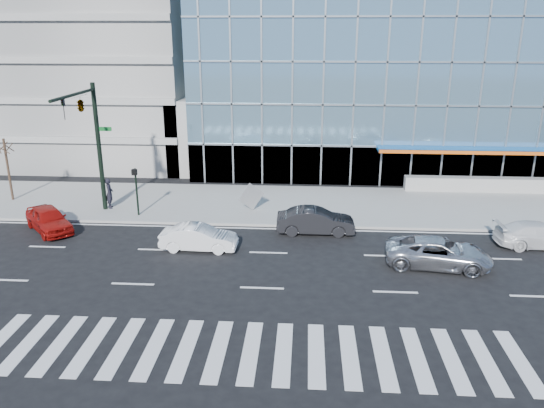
{
  "coord_description": "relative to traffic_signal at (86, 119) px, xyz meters",
  "views": [
    {
      "loc": [
        1.88,
        -25.59,
        11.24
      ],
      "look_at": [
        -0.01,
        3.0,
        1.71
      ],
      "focal_mm": 35.0,
      "sensor_mm": 36.0,
      "label": 1
    }
  ],
  "objects": [
    {
      "name": "red_sedan",
      "position": [
        -1.95,
        -2.24,
        -5.44
      ],
      "size": [
        4.15,
        4.24,
        1.44
      ],
      "primitive_type": "imported",
      "rotation": [
        0.0,
        0.0,
        0.76
      ],
      "color": "#9E100C",
      "rests_on": "ground"
    },
    {
      "name": "silver_suv",
      "position": [
        19.5,
        -5.66,
        -5.45
      ],
      "size": [
        5.43,
        3.06,
        1.43
      ],
      "primitive_type": "imported",
      "rotation": [
        0.0,
        0.0,
        1.43
      ],
      "color": "silver",
      "rests_on": "ground"
    },
    {
      "name": "white_sedan",
      "position": [
        7.28,
        -4.37,
        -5.49
      ],
      "size": [
        4.11,
        1.54,
        1.34
      ],
      "primitive_type": "imported",
      "rotation": [
        0.0,
        0.0,
        1.54
      ],
      "color": "white",
      "rests_on": "ground"
    },
    {
      "name": "parking_garage",
      "position": [
        -9.0,
        21.43,
        3.84
      ],
      "size": [
        24.0,
        24.0,
        20.0
      ],
      "primitive_type": "cube",
      "color": "gray",
      "rests_on": "ground"
    },
    {
      "name": "ramp_block",
      "position": [
        5.0,
        13.43,
        -3.16
      ],
      "size": [
        6.0,
        8.0,
        6.0
      ],
      "primitive_type": "cube",
      "color": "gray",
      "rests_on": "ground"
    },
    {
      "name": "ped_signal_post",
      "position": [
        2.5,
        0.37,
        -4.02
      ],
      "size": [
        0.3,
        0.33,
        3.0
      ],
      "color": "black",
      "rests_on": "sidewalk"
    },
    {
      "name": "traffic_signal",
      "position": [
        0.0,
        0.0,
        0.0
      ],
      "size": [
        1.14,
        5.74,
        8.0
      ],
      "color": "black",
      "rests_on": "sidewalk"
    },
    {
      "name": "pedestrian",
      "position": [
        0.28,
        1.67,
        -5.03
      ],
      "size": [
        0.67,
        0.83,
        1.96
      ],
      "primitive_type": "imported",
      "rotation": [
        0.0,
        0.0,
        1.88
      ],
      "color": "black",
      "rests_on": "sidewalk"
    },
    {
      "name": "ground",
      "position": [
        11.0,
        -4.57,
        -6.16
      ],
      "size": [
        160.0,
        160.0,
        0.0
      ],
      "primitive_type": "plane",
      "color": "black",
      "rests_on": "ground"
    },
    {
      "name": "white_suv",
      "position": [
        25.5,
        -2.77,
        -5.49
      ],
      "size": [
        4.68,
        2.01,
        1.34
      ],
      "primitive_type": "imported",
      "rotation": [
        0.0,
        0.0,
        1.6
      ],
      "color": "white",
      "rests_on": "ground"
    },
    {
      "name": "sidewalk",
      "position": [
        11.0,
        3.43,
        -6.09
      ],
      "size": [
        120.0,
        8.0,
        0.15
      ],
      "primitive_type": "cube",
      "color": "gray",
      "rests_on": "ground"
    },
    {
      "name": "street_tree_near",
      "position": [
        -7.0,
        2.93,
        -2.39
      ],
      "size": [
        1.1,
        1.1,
        4.23
      ],
      "color": "#332319",
      "rests_on": "sidewalk"
    },
    {
      "name": "theatre_building",
      "position": [
        25.0,
        21.43,
        1.34
      ],
      "size": [
        42.0,
        26.0,
        15.0
      ],
      "primitive_type": "cube",
      "color": "#73A3C0",
      "rests_on": "ground"
    },
    {
      "name": "dark_sedan",
      "position": [
        13.5,
        -1.57,
        -5.43
      ],
      "size": [
        4.49,
        1.63,
        1.47
      ],
      "primitive_type": "imported",
      "rotation": [
        0.0,
        0.0,
        1.59
      ],
      "color": "black",
      "rests_on": "ground"
    },
    {
      "name": "tilted_panel",
      "position": [
        9.44,
        1.78,
        -5.1
      ],
      "size": [
        1.58,
        1.02,
        1.83
      ],
      "primitive_type": "cube",
      "rotation": [
        0.0,
        0.68,
        0.56
      ],
      "color": "gray",
      "rests_on": "sidewalk"
    }
  ]
}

